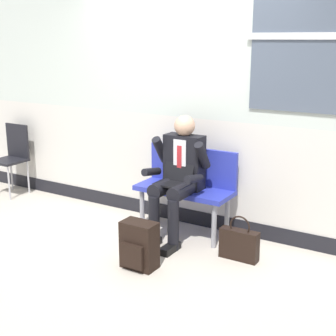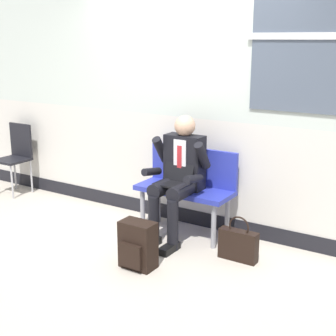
{
  "view_description": "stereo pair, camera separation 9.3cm",
  "coord_description": "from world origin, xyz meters",
  "px_view_note": "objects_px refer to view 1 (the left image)",
  "views": [
    {
      "loc": [
        2.47,
        -3.75,
        1.98
      ],
      "look_at": [
        0.07,
        0.18,
        0.75
      ],
      "focal_mm": 51.8,
      "sensor_mm": 36.0,
      "label": 1
    },
    {
      "loc": [
        2.55,
        -3.7,
        1.98
      ],
      "look_at": [
        0.07,
        0.18,
        0.75
      ],
      "focal_mm": 51.8,
      "sensor_mm": 36.0,
      "label": 2
    }
  ],
  "objects_px": {
    "backpack": "(139,246)",
    "bench_with_person": "(187,183)",
    "person_seated": "(178,175)",
    "handbag": "(239,244)",
    "folding_chair": "(13,153)"
  },
  "relations": [
    {
      "from": "person_seated",
      "to": "folding_chair",
      "type": "relative_size",
      "value": 1.38
    },
    {
      "from": "bench_with_person",
      "to": "folding_chair",
      "type": "distance_m",
      "value": 2.59
    },
    {
      "from": "folding_chair",
      "to": "handbag",
      "type": "bearing_deg",
      "value": -5.54
    },
    {
      "from": "backpack",
      "to": "handbag",
      "type": "distance_m",
      "value": 0.93
    },
    {
      "from": "person_seated",
      "to": "backpack",
      "type": "height_order",
      "value": "person_seated"
    },
    {
      "from": "bench_with_person",
      "to": "handbag",
      "type": "height_order",
      "value": "bench_with_person"
    },
    {
      "from": "person_seated",
      "to": "backpack",
      "type": "bearing_deg",
      "value": -86.64
    },
    {
      "from": "backpack",
      "to": "handbag",
      "type": "relative_size",
      "value": 1.01
    },
    {
      "from": "backpack",
      "to": "person_seated",
      "type": "bearing_deg",
      "value": 93.36
    },
    {
      "from": "person_seated",
      "to": "handbag",
      "type": "relative_size",
      "value": 2.94
    },
    {
      "from": "person_seated",
      "to": "backpack",
      "type": "distance_m",
      "value": 0.89
    },
    {
      "from": "person_seated",
      "to": "folding_chair",
      "type": "distance_m",
      "value": 2.6
    },
    {
      "from": "backpack",
      "to": "bench_with_person",
      "type": "bearing_deg",
      "value": 92.67
    },
    {
      "from": "handbag",
      "to": "backpack",
      "type": "bearing_deg",
      "value": -138.08
    },
    {
      "from": "backpack",
      "to": "handbag",
      "type": "bearing_deg",
      "value": 41.92
    }
  ]
}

